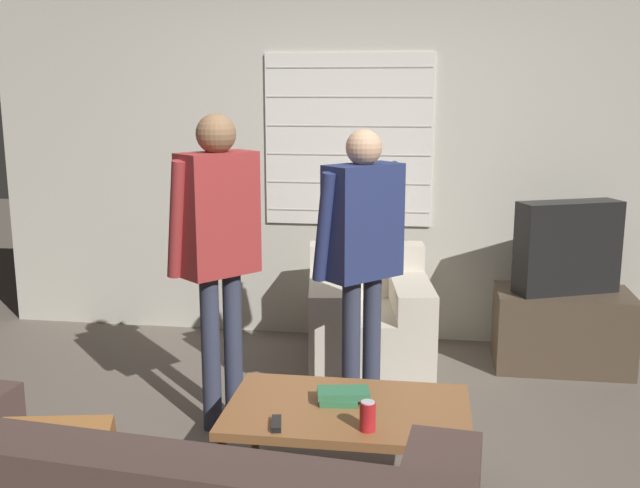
% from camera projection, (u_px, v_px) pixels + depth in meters
% --- Properties ---
extents(ground_plane, '(16.00, 16.00, 0.00)m').
position_uv_depth(ground_plane, '(299.00, 468.00, 3.61)').
color(ground_plane, '#665B51').
extents(wall_back, '(5.20, 0.08, 2.55)m').
position_uv_depth(wall_back, '(348.00, 162.00, 5.31)').
color(wall_back, '#BCB7A8').
rests_on(wall_back, ground_plane).
extents(armchair_beige, '(0.88, 0.94, 0.76)m').
position_uv_depth(armchair_beige, '(368.00, 320.00, 4.87)').
color(armchair_beige, beige).
rests_on(armchair_beige, ground_plane).
extents(coffee_table, '(1.07, 0.66, 0.42)m').
position_uv_depth(coffee_table, '(348.00, 415.00, 3.30)').
color(coffee_table, brown).
rests_on(coffee_table, ground_plane).
extents(tv_stand, '(0.85, 0.49, 0.51)m').
position_uv_depth(tv_stand, '(562.00, 329.00, 4.87)').
color(tv_stand, '#4C3D2D').
rests_on(tv_stand, ground_plane).
extents(tv, '(0.69, 0.45, 0.59)m').
position_uv_depth(tv, '(567.00, 247.00, 4.76)').
color(tv, black).
rests_on(tv, tv_stand).
extents(person_left_standing, '(0.49, 0.75, 1.67)m').
position_uv_depth(person_left_standing, '(218.00, 234.00, 3.87)').
color(person_left_standing, '#33384C').
rests_on(person_left_standing, ground_plane).
extents(person_right_standing, '(0.49, 0.80, 1.59)m').
position_uv_depth(person_right_standing, '(361.00, 240.00, 3.96)').
color(person_right_standing, '#33384C').
rests_on(person_right_standing, ground_plane).
extents(book_stack, '(0.25, 0.17, 0.06)m').
position_uv_depth(book_stack, '(341.00, 396.00, 3.34)').
color(book_stack, '#33754C').
rests_on(book_stack, coffee_table).
extents(soda_can, '(0.07, 0.07, 0.13)m').
position_uv_depth(soda_can, '(368.00, 416.00, 3.06)').
color(soda_can, red).
rests_on(soda_can, coffee_table).
extents(spare_remote, '(0.06, 0.14, 0.02)m').
position_uv_depth(spare_remote, '(276.00, 424.00, 3.10)').
color(spare_remote, black).
rests_on(spare_remote, coffee_table).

